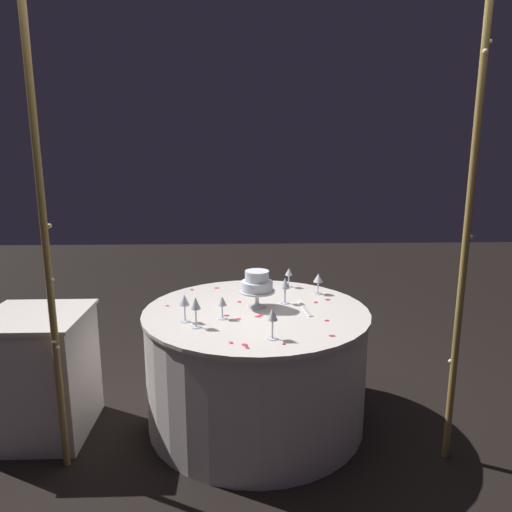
% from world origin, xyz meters
% --- Properties ---
extents(ground_plane, '(12.00, 12.00, 0.00)m').
position_xyz_m(ground_plane, '(0.00, 0.00, 0.00)').
color(ground_plane, black).
extents(decorative_arch, '(2.13, 0.06, 2.42)m').
position_xyz_m(decorative_arch, '(-0.00, 0.43, 1.56)').
color(decorative_arch, olive).
rests_on(decorative_arch, ground).
extents(main_table, '(1.37, 1.37, 0.72)m').
position_xyz_m(main_table, '(0.00, 0.00, 0.36)').
color(main_table, silver).
rests_on(main_table, ground).
extents(side_table, '(0.57, 0.57, 0.75)m').
position_xyz_m(side_table, '(1.29, 0.10, 0.37)').
color(side_table, silver).
rests_on(side_table, ground).
extents(tiered_cake, '(0.22, 0.22, 0.23)m').
position_xyz_m(tiered_cake, '(-0.01, -0.04, 0.87)').
color(tiered_cake, silver).
rests_on(tiered_cake, main_table).
extents(wine_glass_0, '(0.06, 0.06, 0.14)m').
position_xyz_m(wine_glass_0, '(-0.25, -0.49, 0.83)').
color(wine_glass_0, silver).
rests_on(wine_glass_0, main_table).
extents(wine_glass_1, '(0.06, 0.06, 0.16)m').
position_xyz_m(wine_glass_1, '(-0.07, 0.46, 0.85)').
color(wine_glass_1, silver).
rests_on(wine_glass_1, main_table).
extents(wine_glass_2, '(0.06, 0.06, 0.13)m').
position_xyz_m(wine_glass_2, '(0.20, 0.15, 0.82)').
color(wine_glass_2, silver).
rests_on(wine_glass_2, main_table).
extents(wine_glass_3, '(0.07, 0.07, 0.14)m').
position_xyz_m(wine_glass_3, '(-0.43, -0.31, 0.83)').
color(wine_glass_3, silver).
rests_on(wine_glass_3, main_table).
extents(wine_glass_4, '(0.06, 0.06, 0.16)m').
position_xyz_m(wine_glass_4, '(0.41, 0.19, 0.84)').
color(wine_glass_4, silver).
rests_on(wine_glass_4, main_table).
extents(wine_glass_5, '(0.06, 0.06, 0.17)m').
position_xyz_m(wine_glass_5, '(-0.19, -0.12, 0.85)').
color(wine_glass_5, silver).
rests_on(wine_glass_5, main_table).
extents(wine_glass_6, '(0.06, 0.06, 0.17)m').
position_xyz_m(wine_glass_6, '(0.34, 0.29, 0.85)').
color(wine_glass_6, silver).
rests_on(wine_glass_6, main_table).
extents(cake_knife, '(0.05, 0.30, 0.01)m').
position_xyz_m(cake_knife, '(-0.30, -0.02, 0.73)').
color(cake_knife, silver).
rests_on(cake_knife, main_table).
extents(rose_petal_0, '(0.03, 0.04, 0.00)m').
position_xyz_m(rose_petal_0, '(0.43, -0.44, 0.73)').
color(rose_petal_0, '#E02D47').
rests_on(rose_petal_0, main_table).
extents(rose_petal_1, '(0.04, 0.03, 0.00)m').
position_xyz_m(rose_petal_1, '(-0.01, 0.13, 0.73)').
color(rose_petal_1, '#E02D47').
rests_on(rose_petal_1, main_table).
extents(rose_petal_2, '(0.03, 0.04, 0.00)m').
position_xyz_m(rose_petal_2, '(0.03, -0.51, 0.73)').
color(rose_petal_2, '#E02D47').
rests_on(rose_petal_2, main_table).
extents(rose_petal_3, '(0.05, 0.05, 0.00)m').
position_xyz_m(rose_petal_3, '(-0.47, -0.18, 0.73)').
color(rose_petal_3, '#E02D47').
rests_on(rose_petal_3, main_table).
extents(rose_petal_4, '(0.04, 0.03, 0.00)m').
position_xyz_m(rose_petal_4, '(-0.39, 0.21, 0.73)').
color(rose_petal_4, '#E02D47').
rests_on(rose_petal_4, main_table).
extents(rose_petal_5, '(0.04, 0.04, 0.00)m').
position_xyz_m(rose_petal_5, '(-0.39, -0.13, 0.73)').
color(rose_petal_5, '#E02D47').
rests_on(rose_petal_5, main_table).
extents(rose_petal_6, '(0.04, 0.04, 0.00)m').
position_xyz_m(rose_petal_6, '(0.37, -0.10, 0.73)').
color(rose_petal_6, '#E02D47').
rests_on(rose_petal_6, main_table).
extents(rose_petal_7, '(0.03, 0.03, 0.00)m').
position_xyz_m(rose_petal_7, '(-0.12, 0.53, 0.73)').
color(rose_petal_7, '#E02D47').
rests_on(rose_petal_7, main_table).
extents(rose_petal_8, '(0.03, 0.04, 0.00)m').
position_xyz_m(rose_petal_8, '(0.14, 0.51, 0.73)').
color(rose_petal_8, '#E02D47').
rests_on(rose_petal_8, main_table).
extents(rose_petal_9, '(0.04, 0.04, 0.00)m').
position_xyz_m(rose_petal_9, '(0.10, -0.15, 0.73)').
color(rose_petal_9, '#E02D47').
rests_on(rose_petal_9, main_table).
extents(rose_petal_10, '(0.03, 0.02, 0.00)m').
position_xyz_m(rose_petal_10, '(0.11, 0.16, 0.73)').
color(rose_petal_10, '#E02D47').
rests_on(rose_petal_10, main_table).
extents(rose_petal_11, '(0.03, 0.04, 0.00)m').
position_xyz_m(rose_petal_11, '(-0.03, 0.10, 0.73)').
color(rose_petal_11, '#E02D47').
rests_on(rose_petal_11, main_table).
extents(rose_petal_12, '(0.04, 0.03, 0.00)m').
position_xyz_m(rose_petal_12, '(0.18, 0.10, 0.73)').
color(rose_petal_12, '#E02D47').
rests_on(rose_petal_12, main_table).
extents(rose_petal_13, '(0.04, 0.03, 0.00)m').
position_xyz_m(rose_petal_13, '(-0.38, 0.44, 0.73)').
color(rose_petal_13, '#E02D47').
rests_on(rose_petal_13, main_table).
extents(rose_petal_14, '(0.03, 0.03, 0.00)m').
position_xyz_m(rose_petal_14, '(0.06, 0.58, 0.73)').
color(rose_petal_14, '#E02D47').
rests_on(rose_petal_14, main_table).
extents(rose_petal_15, '(0.04, 0.03, 0.00)m').
position_xyz_m(rose_petal_15, '(0.26, -0.47, 0.73)').
color(rose_petal_15, '#E02D47').
rests_on(rose_petal_15, main_table).
extents(rose_petal_16, '(0.05, 0.05, 0.00)m').
position_xyz_m(rose_petal_16, '(0.07, 0.54, 0.73)').
color(rose_petal_16, '#E02D47').
rests_on(rose_petal_16, main_table).
extents(rose_petal_17, '(0.03, 0.03, 0.00)m').
position_xyz_m(rose_petal_17, '(0.55, -0.09, 0.73)').
color(rose_petal_17, '#E02D47').
rests_on(rose_petal_17, main_table).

